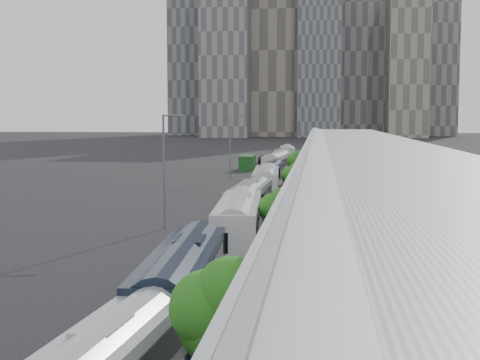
% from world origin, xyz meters
% --- Properties ---
extents(sidewalk, '(10.00, 170.00, 0.12)m').
position_xyz_m(sidewalk, '(9.00, 55.00, 0.06)').
color(sidewalk, gray).
rests_on(sidewalk, ground).
extents(lane_line, '(0.12, 160.00, 0.02)m').
position_xyz_m(lane_line, '(-1.50, 55.00, 0.01)').
color(lane_line, gold).
rests_on(lane_line, ground).
extents(depot, '(12.45, 160.40, 7.20)m').
position_xyz_m(depot, '(12.99, 55.00, 3.51)').
color(depot, gray).
rests_on(depot, ground).
extents(skyline, '(145.00, 64.00, 120.00)m').
position_xyz_m(skyline, '(-2.90, 324.16, 50.85)').
color(skyline, slate).
rests_on(skyline, ground).
extents(bus_1, '(3.35, 13.29, 3.85)m').
position_xyz_m(bus_1, '(2.01, 18.77, 1.62)').
color(bus_1, black).
rests_on(bus_1, ground).
extents(bus_2, '(3.61, 13.89, 4.02)m').
position_xyz_m(bus_2, '(2.55, 35.22, 1.70)').
color(bus_2, silver).
rests_on(bus_2, ground).
extents(bus_3, '(3.06, 13.06, 3.79)m').
position_xyz_m(bus_3, '(2.04, 47.54, 1.60)').
color(bus_3, gray).
rests_on(bus_3, ground).
extents(bus_4, '(3.43, 13.54, 3.92)m').
position_xyz_m(bus_4, '(2.23, 63.52, 1.66)').
color(bus_4, '#AFB3BA').
rests_on(bus_4, ground).
extents(bus_5, '(2.96, 12.34, 3.58)m').
position_xyz_m(bus_5, '(1.84, 76.36, 1.51)').
color(bus_5, black).
rests_on(bus_5, ground).
extents(bus_6, '(3.82, 14.04, 4.05)m').
position_xyz_m(bus_6, '(1.70, 91.47, 1.71)').
color(bus_6, '#B2B1B3').
rests_on(bus_6, ground).
extents(bus_7, '(3.52, 13.41, 3.88)m').
position_xyz_m(bus_7, '(1.70, 105.42, 1.64)').
color(bus_7, slate).
rests_on(bus_7, ground).
extents(bus_8, '(3.50, 13.72, 3.97)m').
position_xyz_m(bus_8, '(2.01, 118.71, 1.68)').
color(bus_8, '#AFB1B9').
rests_on(bus_8, ground).
extents(tree_0, '(2.99, 2.99, 5.53)m').
position_xyz_m(tree_0, '(5.30, 9.08, 4.02)').
color(tree_0, black).
rests_on(tree_0, ground).
extents(tree_1, '(2.53, 2.53, 4.84)m').
position_xyz_m(tree_1, '(5.53, 33.24, 3.56)').
color(tree_1, black).
rests_on(tree_1, ground).
extents(tree_2, '(2.52, 2.52, 4.66)m').
position_xyz_m(tree_2, '(5.54, 59.54, 3.38)').
color(tree_2, black).
rests_on(tree_2, ground).
extents(tree_3, '(2.74, 2.74, 5.16)m').
position_xyz_m(tree_3, '(5.40, 76.76, 3.78)').
color(tree_3, black).
rests_on(tree_3, ground).
extents(street_lamp_near, '(2.04, 0.22, 9.66)m').
position_xyz_m(street_lamp_near, '(-4.78, 44.91, 5.53)').
color(street_lamp_near, '#59595E').
rests_on(street_lamp_near, ground).
extents(street_lamp_far, '(2.04, 0.22, 9.84)m').
position_xyz_m(street_lamp_far, '(-5.07, 89.56, 5.62)').
color(street_lamp_far, '#59595E').
rests_on(street_lamp_far, ground).
extents(shipping_container, '(2.60, 6.87, 2.61)m').
position_xyz_m(shipping_container, '(-4.62, 108.32, 1.31)').
color(shipping_container, '#134016').
rests_on(shipping_container, ground).
extents(suv, '(3.31, 5.90, 1.56)m').
position_xyz_m(suv, '(-2.97, 126.10, 0.78)').
color(suv, black).
rests_on(suv, ground).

